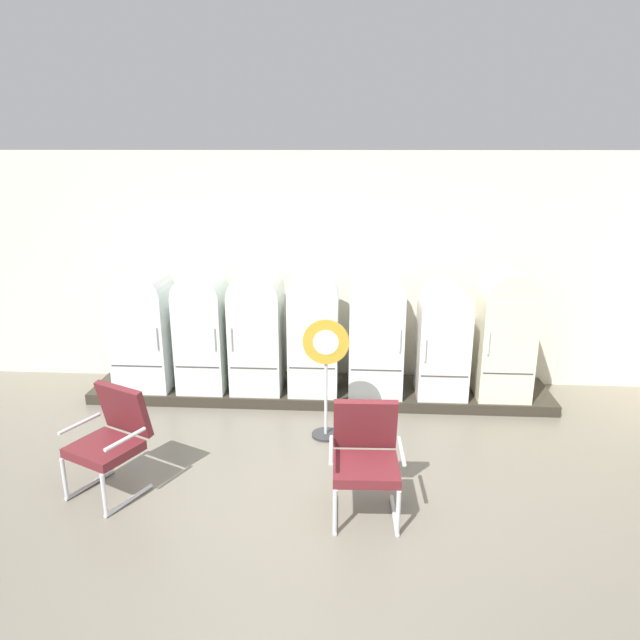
# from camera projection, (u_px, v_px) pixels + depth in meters

# --- Properties ---
(ground) EXTENTS (12.00, 10.00, 0.05)m
(ground) POSITION_uv_depth(u_px,v_px,m) (297.00, 548.00, 4.81)
(ground) COLOR #6D675A
(back_wall) EXTENTS (11.76, 0.12, 3.14)m
(back_wall) POSITION_uv_depth(u_px,v_px,m) (323.00, 269.00, 7.84)
(back_wall) COLOR silver
(back_wall) RESTS_ON ground
(display_plinth) EXTENTS (5.98, 0.95, 0.14)m
(display_plinth) POSITION_uv_depth(u_px,v_px,m) (320.00, 391.00, 7.68)
(display_plinth) COLOR #322D23
(display_plinth) RESTS_ON ground
(refrigerator_0) EXTENTS (0.71, 0.70, 1.61)m
(refrigerator_0) POSITION_uv_depth(u_px,v_px,m) (143.00, 324.00, 7.45)
(refrigerator_0) COLOR white
(refrigerator_0) RESTS_ON display_plinth
(refrigerator_1) EXTENTS (0.60, 0.70, 1.57)m
(refrigerator_1) POSITION_uv_depth(u_px,v_px,m) (202.00, 326.00, 7.41)
(refrigerator_1) COLOR silver
(refrigerator_1) RESTS_ON display_plinth
(refrigerator_2) EXTENTS (0.64, 0.71, 1.60)m
(refrigerator_2) POSITION_uv_depth(u_px,v_px,m) (257.00, 326.00, 7.37)
(refrigerator_2) COLOR silver
(refrigerator_2) RESTS_ON display_plinth
(refrigerator_3) EXTENTS (0.62, 0.64, 1.64)m
(refrigerator_3) POSITION_uv_depth(u_px,v_px,m) (314.00, 326.00, 7.28)
(refrigerator_3) COLOR white
(refrigerator_3) RESTS_ON display_plinth
(refrigerator_4) EXTENTS (0.67, 0.71, 1.65)m
(refrigerator_4) POSITION_uv_depth(u_px,v_px,m) (376.00, 326.00, 7.27)
(refrigerator_4) COLOR white
(refrigerator_4) RESTS_ON display_plinth
(refrigerator_5) EXTENTS (0.62, 0.61, 1.43)m
(refrigerator_5) POSITION_uv_depth(u_px,v_px,m) (443.00, 338.00, 7.21)
(refrigerator_5) COLOR silver
(refrigerator_5) RESTS_ON display_plinth
(refrigerator_6) EXTENTS (0.65, 0.62, 1.62)m
(refrigerator_6) POSITION_uv_depth(u_px,v_px,m) (505.00, 331.00, 7.14)
(refrigerator_6) COLOR beige
(refrigerator_6) RESTS_ON display_plinth
(armchair_left) EXTENTS (0.81, 0.83, 1.03)m
(armchair_left) POSITION_uv_depth(u_px,v_px,m) (112.00, 435.00, 5.43)
(armchair_left) COLOR silver
(armchair_left) RESTS_ON ground
(armchair_right) EXTENTS (0.66, 0.66, 1.03)m
(armchair_right) POSITION_uv_depth(u_px,v_px,m) (366.00, 453.00, 5.11)
(armchair_right) COLOR silver
(armchair_right) RESTS_ON ground
(sign_stand) EXTENTS (0.51, 0.32, 1.40)m
(sign_stand) POSITION_uv_depth(u_px,v_px,m) (326.00, 378.00, 6.40)
(sign_stand) COLOR #2D2D30
(sign_stand) RESTS_ON ground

